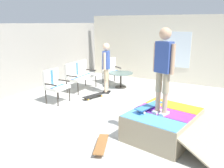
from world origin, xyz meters
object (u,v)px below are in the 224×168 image
skate_ramp (164,125)px  patio_chair_near_house (110,68)px  person_watching (106,64)px  person_skater (163,65)px  patio_table (121,77)px  patio_bench (79,73)px  patio_chair_by_wall (54,83)px  skateboard_on_ramp (149,106)px  skateboard_by_bench (94,96)px  skateboard_spare (101,144)px

skate_ramp → patio_chair_near_house: bearing=43.7°
person_watching → person_skater: 3.59m
patio_chair_near_house → patio_table: size_ratio=1.13×
patio_bench → patio_chair_by_wall: same height
patio_chair_near_house → skateboard_on_ramp: (-3.47, -2.94, 0.04)m
patio_bench → patio_table: patio_bench is taller
skateboard_by_bench → person_watching: bearing=-4.6°
skate_ramp → person_skater: person_skater is taller
skate_ramp → patio_bench: bearing=61.5°
patio_table → person_watching: person_watching is taller
skate_ramp → skateboard_on_ramp: (-0.03, 0.34, 0.37)m
skateboard_spare → skate_ramp: bearing=-41.2°
patio_chair_near_house → skateboard_by_bench: (-1.97, -0.49, -0.53)m
person_skater → skateboard_spare: (-0.94, 0.88, -1.51)m
patio_chair_near_house → patio_chair_by_wall: size_ratio=1.00×
patio_bench → skateboard_by_bench: size_ratio=1.54×
patio_table → person_skater: bearing=-141.3°
person_skater → skateboard_by_bench: size_ratio=2.12×
skate_ramp → skateboard_on_ramp: skateboard_on_ramp is taller
person_skater → skateboard_on_ramp: size_ratio=2.12×
patio_chair_near_house → patio_chair_by_wall: (-2.85, 0.35, 0.00)m
skate_ramp → skateboard_spare: 1.43m
skateboard_spare → patio_table: bearing=22.0°
skate_ramp → skateboard_by_bench: bearing=62.2°
skate_ramp → patio_chair_near_house: (3.44, 3.28, 0.33)m
patio_table → person_watching: 1.06m
patio_bench → skateboard_on_ramp: patio_bench is taller
patio_table → person_watching: size_ratio=0.52×
person_watching → skateboard_spare: person_watching is taller
patio_chair_by_wall → skateboard_by_bench: 1.33m
skateboard_spare → skateboard_on_ramp: 1.32m
patio_bench → person_watching: person_watching is taller
patio_bench → person_skater: 4.45m
patio_bench → person_watching: 1.15m
person_watching → person_skater: (-2.32, -2.68, 0.58)m
person_skater → skateboard_by_bench: (1.59, 2.73, -1.51)m
person_watching → skateboard_on_ramp: person_watching is taller
patio_chair_by_wall → patio_table: patio_chair_by_wall is taller
patio_bench → person_skater: bearing=-120.3°
skate_ramp → patio_bench: patio_bench is taller
patio_table → person_watching: bearing=171.3°
patio_chair_by_wall → patio_table: 2.68m
patio_bench → person_skater: person_skater is taller
patio_chair_near_house → person_skater: person_skater is taller
skate_ramp → skateboard_by_bench: skate_ramp is taller
skateboard_by_bench → skateboard_on_ramp: 2.93m
person_watching → person_skater: person_skater is taller
patio_table → person_skater: 4.24m
person_watching → skate_ramp: bearing=-128.8°
skateboard_spare → skateboard_on_ramp: bearing=-29.6°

